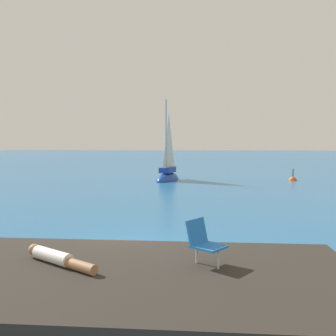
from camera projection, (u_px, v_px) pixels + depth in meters
The scene contains 8 objects.
ground_plane at pixel (134, 255), 10.21m from camera, with size 160.00×160.00×0.00m, color #236093.
shore_ledge at pixel (139, 296), 6.53m from camera, with size 7.39×3.87×0.87m, color #2D2823.
boulder_seaward at pixel (97, 278), 8.59m from camera, with size 0.83×0.67×0.46m, color #2B2523.
boulder_inland at pixel (213, 275), 8.78m from camera, with size 1.43×1.14×0.79m, color #2C2425.
sailboat_near at pixel (168, 176), 27.81m from camera, with size 2.11×3.50×6.31m.
person_sunbather at pixel (57, 258), 6.87m from camera, with size 1.52×1.11×0.25m.
beach_chair at pixel (203, 240), 6.82m from camera, with size 0.76×0.75×0.80m.
marker_buoy at pixel (293, 180), 27.74m from camera, with size 0.56×0.56×1.13m.
Camera 1 is at (1.38, -9.94, 3.13)m, focal length 41.34 mm.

